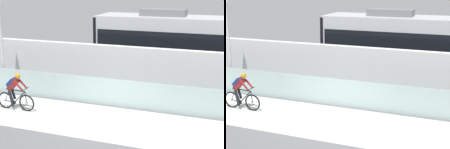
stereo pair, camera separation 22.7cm
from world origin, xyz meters
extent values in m
plane|color=slate|center=(0.00, 0.00, 0.00)|extent=(200.00, 200.00, 0.00)
cube|color=silver|center=(0.00, 0.00, 0.01)|extent=(32.00, 3.20, 0.01)
cube|color=#ADC6C1|center=(0.00, 1.85, 0.60)|extent=(32.00, 0.05, 1.19)
cube|color=silver|center=(0.00, 3.65, 1.15)|extent=(32.00, 0.36, 2.30)
cube|color=#595654|center=(0.00, 6.13, 0.00)|extent=(32.00, 0.08, 0.01)
cube|color=#595654|center=(0.00, 7.57, 0.00)|extent=(32.00, 0.08, 0.01)
cube|color=silver|center=(3.11, 6.85, 1.90)|extent=(11.00, 2.50, 3.10)
cube|color=black|center=(3.11, 6.85, 2.25)|extent=(10.56, 2.54, 1.04)
cube|color=#14724C|center=(3.11, 6.85, 0.53)|extent=(10.78, 2.53, 0.28)
cube|color=slate|center=(1.13, 6.85, 3.63)|extent=(2.40, 1.10, 0.36)
cube|color=#232326|center=(-0.41, 6.85, 0.36)|extent=(1.40, 1.88, 0.20)
cylinder|color=black|center=(-0.41, 6.13, 0.30)|extent=(0.60, 0.10, 0.60)
cylinder|color=black|center=(-0.41, 7.57, 0.30)|extent=(0.60, 0.10, 0.60)
cube|color=black|center=(-2.34, 6.85, 1.90)|extent=(0.16, 2.54, 2.94)
torus|color=black|center=(-3.12, 0.00, 0.36)|extent=(0.72, 0.06, 0.72)
cylinder|color=#99999E|center=(-3.12, 0.00, 0.36)|extent=(0.07, 0.10, 0.07)
torus|color=black|center=(-4.17, 0.00, 0.36)|extent=(0.72, 0.06, 0.72)
cylinder|color=#99999E|center=(-4.17, 0.00, 0.36)|extent=(0.07, 0.10, 0.07)
cylinder|color=black|center=(-3.46, 0.00, 0.57)|extent=(0.60, 0.04, 0.58)
cylinder|color=black|center=(-3.83, 0.00, 0.59)|extent=(0.22, 0.04, 0.59)
cylinder|color=black|center=(-3.55, 0.00, 0.86)|extent=(0.76, 0.04, 0.07)
cylinder|color=black|center=(-3.96, 0.00, 0.33)|extent=(0.43, 0.03, 0.09)
cylinder|color=black|center=(-4.05, 0.00, 0.62)|extent=(0.27, 0.02, 0.53)
cylinder|color=black|center=(-3.14, 0.00, 0.60)|extent=(0.08, 0.03, 0.49)
cube|color=black|center=(-3.92, 0.00, 0.90)|extent=(0.24, 0.10, 0.05)
cylinder|color=black|center=(-3.17, 0.00, 0.95)|extent=(0.03, 0.58, 0.03)
cylinder|color=#262628|center=(-3.74, 0.00, 0.30)|extent=(0.18, 0.02, 0.18)
cube|color=maroon|center=(-3.70, 0.00, 1.11)|extent=(0.50, 0.28, 0.51)
cube|color=navy|center=(-3.80, 0.00, 1.21)|extent=(0.38, 0.30, 0.38)
sphere|color=#997051|center=(-3.46, 0.00, 1.46)|extent=(0.20, 0.20, 0.20)
sphere|color=orange|center=(-3.46, 0.00, 1.49)|extent=(0.23, 0.23, 0.23)
cylinder|color=maroon|center=(-3.35, -0.16, 1.12)|extent=(0.41, 0.08, 0.41)
cylinder|color=maroon|center=(-3.35, 0.16, 1.12)|extent=(0.41, 0.08, 0.41)
cylinder|color=black|center=(-3.81, -0.09, 0.55)|extent=(0.25, 0.11, 0.79)
cylinder|color=black|center=(-3.81, 0.09, 0.69)|extent=(0.25, 0.11, 0.52)
cylinder|color=gray|center=(-5.77, 2.15, 0.10)|extent=(0.24, 0.24, 0.20)
cylinder|color=silver|center=(-5.77, 2.15, 2.20)|extent=(0.12, 0.12, 4.20)
camera|label=1|loc=(4.66, -11.32, 5.26)|focal=54.48mm
camera|label=2|loc=(4.88, -11.25, 5.26)|focal=54.48mm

